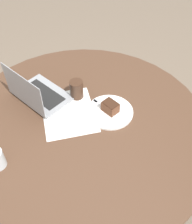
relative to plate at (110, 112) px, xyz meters
name	(u,v)px	position (x,y,z in m)	size (l,w,h in m)	color
ground_plane	(86,188)	(0.00, -0.16, -0.74)	(12.00, 12.00, 0.00)	#6B5B4C
dining_table	(83,135)	(0.00, -0.16, -0.12)	(1.35, 1.35, 0.74)	#4C3323
paper_document	(69,112)	(-0.09, -0.20, 0.00)	(0.39, 0.33, 0.00)	white
plate	(110,112)	(0.00, 0.00, 0.00)	(0.25, 0.25, 0.01)	white
cake_slice	(110,107)	(0.00, 0.00, 0.04)	(0.10, 0.09, 0.06)	brown
fork	(101,106)	(-0.05, -0.03, 0.01)	(0.17, 0.07, 0.00)	silver
coffee_glass	(77,89)	(-0.19, -0.12, 0.05)	(0.08, 0.08, 0.11)	#3D2619
laptop	(38,94)	(-0.26, -0.32, 0.03)	(0.38, 0.33, 0.22)	gray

